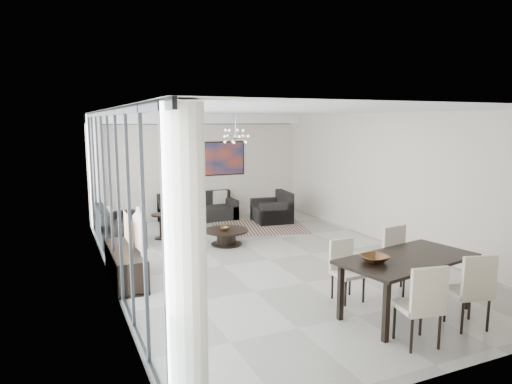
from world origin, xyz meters
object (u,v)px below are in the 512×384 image
coffee_table (226,236)px  television (134,231)px  sofa_main (198,211)px  tv_console (125,265)px  dining_table (407,263)px

coffee_table → television: television is taller
sofa_main → tv_console: (-2.54, -4.12, 0.02)m
dining_table → television: bearing=137.0°
tv_console → television: (0.16, -0.02, 0.59)m
coffee_table → sofa_main: (0.16, 2.68, 0.06)m
television → coffee_table: bearing=-50.6°
sofa_main → television: (-2.38, -4.14, 0.61)m
sofa_main → dining_table: bearing=-83.1°
sofa_main → dining_table: 7.24m
television → dining_table: television is taller
television → dining_table: (3.25, -3.03, -0.11)m
coffee_table → sofa_main: size_ratio=0.47×
coffee_table → sofa_main: sofa_main is taller
coffee_table → tv_console: size_ratio=0.55×
sofa_main → television: television is taller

